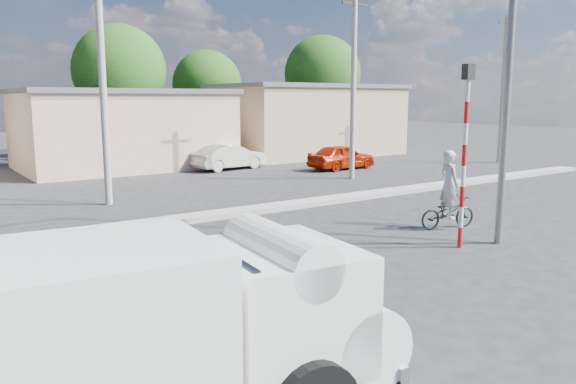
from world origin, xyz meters
TOP-DOWN VIEW (x-y plane):
  - ground_plane at (0.00, 0.00)m, footprint 120.00×120.00m
  - median at (0.00, 8.00)m, footprint 40.00×0.80m
  - truck at (-5.83, -1.69)m, footprint 5.46×2.56m
  - bicycle at (4.59, 3.01)m, footprint 1.80×1.01m
  - cyclist at (4.59, 3.01)m, footprint 0.61×0.78m
  - car_cream at (6.09, 18.06)m, footprint 4.03×1.86m
  - car_red at (10.83, 14.86)m, footprint 3.83×1.70m
  - traffic_pole at (3.20, 1.50)m, footprint 0.28×0.18m
  - streetlight at (4.14, 1.20)m, footprint 2.34×0.22m
  - building_row at (1.10, 22.00)m, footprint 37.80×7.30m
  - tree_row at (3.76, 28.45)m, footprint 43.62×7.43m
  - utility_poles at (3.25, 12.00)m, footprint 35.40×0.24m

SIDE VIEW (x-z plane):
  - ground_plane at x=0.00m, z-range 0.00..0.00m
  - median at x=0.00m, z-range 0.00..0.16m
  - bicycle at x=4.59m, z-range 0.00..0.89m
  - car_red at x=10.83m, z-range 0.00..1.28m
  - car_cream at x=6.09m, z-range 0.00..1.28m
  - cyclist at x=4.59m, z-range 0.00..1.89m
  - truck at x=-5.83m, z-range 0.12..2.30m
  - building_row at x=1.10m, z-range -0.09..4.35m
  - traffic_pole at x=3.20m, z-range 0.41..4.77m
  - utility_poles at x=3.25m, z-range 0.07..8.07m
  - streetlight at x=4.14m, z-range 0.46..9.46m
  - tree_row at x=3.76m, z-range 0.78..9.21m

